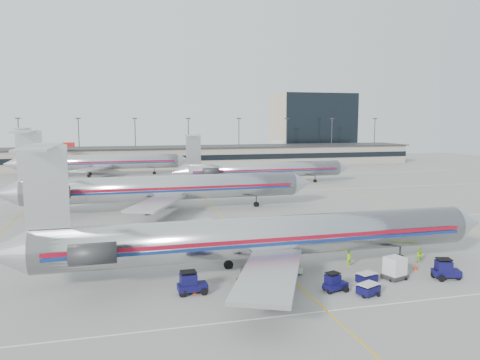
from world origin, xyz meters
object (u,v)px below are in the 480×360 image
object	(u,v)px
jet_second_row	(159,188)
belt_loader	(283,267)
uld_container	(395,268)
jet_foreground	(256,237)
tug_center	(334,283)

from	to	relation	value
jet_second_row	belt_loader	distance (m)	35.01
jet_second_row	uld_container	bearing A→B (deg)	-64.65
jet_foreground	uld_container	world-z (taller)	jet_foreground
jet_foreground	jet_second_row	distance (m)	34.04
belt_loader	uld_container	bearing A→B (deg)	-6.08
jet_foreground	tug_center	size ratio (longest dim) A/B	21.21
tug_center	belt_loader	bearing A→B (deg)	97.63
tug_center	uld_container	bearing A→B (deg)	-4.30
jet_second_row	tug_center	bearing A→B (deg)	-74.21
belt_loader	jet_second_row	bearing A→B (deg)	121.78
jet_second_row	uld_container	xyz separation A→B (m)	(17.95, -37.89, -2.78)
jet_foreground	tug_center	distance (m)	8.36
tug_center	belt_loader	distance (m)	6.17
jet_second_row	jet_foreground	bearing A→B (deg)	-79.90
uld_container	jet_second_row	bearing A→B (deg)	98.48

